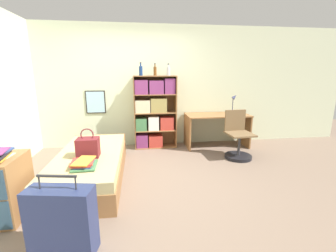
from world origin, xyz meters
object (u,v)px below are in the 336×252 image
object	(u,v)px
bottle_brown	(155,71)
bed	(91,165)
handbag	(88,147)
bottle_green	(141,71)
desk	(217,124)
suitcase	(62,221)
book_stack_on_bed	(84,164)
desk_chair	(238,143)
bookcase	(153,112)
desk_lamp	(234,100)
bottle_clear	(168,71)

from	to	relation	value
bottle_brown	bed	bearing A→B (deg)	-127.70
bed	handbag	world-z (taller)	handbag
bottle_green	desk	size ratio (longest dim) A/B	0.19
desk	suitcase	bearing A→B (deg)	-130.83
book_stack_on_bed	desk	xyz separation A→B (m)	(2.41, 1.82, 0.05)
desk	desk_chair	bearing A→B (deg)	-76.33
book_stack_on_bed	bookcase	xyz separation A→B (m)	(1.03, 1.96, 0.32)
bookcase	desk	bearing A→B (deg)	-5.64
bookcase	desk_chair	bearing A→B (deg)	-28.89
suitcase	desk_lamp	distance (m)	4.02
suitcase	desk_chair	xyz separation A→B (m)	(2.58, 2.06, -0.03)
bottle_brown	suitcase	bearing A→B (deg)	-109.85
handbag	bottle_clear	xyz separation A→B (m)	(1.38, 1.62, 1.07)
bed	desk	xyz separation A→B (m)	(2.45, 1.26, 0.31)
handbag	book_stack_on_bed	xyz separation A→B (m)	(0.01, -0.37, -0.10)
suitcase	bottle_brown	world-z (taller)	bottle_brown
bed	bottle_green	size ratio (longest dim) A/B	7.92
bottle_clear	desk_lamp	xyz separation A→B (m)	(1.43, -0.12, -0.62)
book_stack_on_bed	suitcase	xyz separation A→B (m)	(0.01, -0.96, -0.15)
bottle_green	bottle_brown	xyz separation A→B (m)	(0.30, 0.09, -0.00)
bed	desk_chair	size ratio (longest dim) A/B	2.31
bookcase	desk	xyz separation A→B (m)	(1.38, -0.14, -0.27)
handbag	bottle_brown	bearing A→B (deg)	56.27
bottle_green	bed	bearing A→B (deg)	-121.19
desk_chair	desk_lamp	bearing A→B (deg)	75.00
handbag	desk_chair	size ratio (longest dim) A/B	0.46
desk	desk_lamp	distance (m)	0.63
bed	bottle_clear	size ratio (longest dim) A/B	8.62
bed	bottle_clear	world-z (taller)	bottle_clear
desk_lamp	handbag	bearing A→B (deg)	-151.98
book_stack_on_bed	desk_lamp	xyz separation A→B (m)	(2.79, 1.86, 0.55)
bottle_green	bookcase	bearing A→B (deg)	8.74
handbag	bottle_green	xyz separation A→B (m)	(0.80, 1.56, 1.08)
bottle_brown	handbag	bearing A→B (deg)	-123.73
bottle_green	desk_chair	world-z (taller)	bottle_green
bed	book_stack_on_bed	xyz separation A→B (m)	(0.04, -0.56, 0.26)
suitcase	desk	world-z (taller)	suitcase
book_stack_on_bed	bed	bearing A→B (deg)	93.86
handbag	bottle_brown	distance (m)	2.25
desk_chair	book_stack_on_bed	bearing A→B (deg)	-156.95
handbag	desk_lamp	distance (m)	3.21
handbag	bookcase	distance (m)	1.92
desk	desk_chair	world-z (taller)	desk_chair
handbag	desk_lamp	world-z (taller)	desk_lamp
bottle_green	book_stack_on_bed	bearing A→B (deg)	-112.26
bed	handbag	bearing A→B (deg)	-83.14
handbag	suitcase	size ratio (longest dim) A/B	0.55
desk_chair	bottle_green	bearing A→B (deg)	155.55
book_stack_on_bed	bottle_brown	world-z (taller)	bottle_brown
bottle_brown	bottle_clear	bearing A→B (deg)	-5.74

